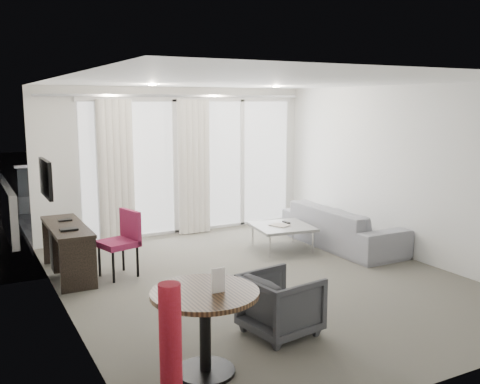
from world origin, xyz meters
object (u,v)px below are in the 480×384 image
round_table (205,332)px  sofa (342,226)px  desk_chair (118,244)px  red_lamp (171,370)px  coffee_table (282,238)px  rattan_chair_a (196,198)px  desk (68,251)px  tub_armchair (281,304)px  rattan_chair_b (224,184)px

round_table → sofa: round_table is taller
desk_chair → red_lamp: (-0.68, -3.83, 0.15)m
desk_chair → red_lamp: bearing=-115.3°
coffee_table → rattan_chair_a: 2.72m
desk → desk_chair: 0.70m
red_lamp → sofa: (4.35, 3.65, -0.26)m
desk → tub_armchair: size_ratio=2.16×
desk → rattan_chair_b: size_ratio=1.70×
desk → sofa: 4.30m
coffee_table → red_lamp: bearing=-130.6°
rattan_chair_a → sofa: bearing=-47.6°
rattan_chair_b → tub_armchair: bearing=-135.8°
desk → red_lamp: 4.20m
desk_chair → rattan_chair_a: size_ratio=1.04×
tub_armchair → sofa: sofa is taller
desk_chair → rattan_chair_b: size_ratio=1.02×
red_lamp → rattan_chair_a: red_lamp is taller
rattan_chair_a → red_lamp: bearing=-96.2°
round_table → rattan_chair_b: 7.99m
round_table → desk_chair: bearing=89.2°
red_lamp → rattan_chair_a: (3.02, 6.61, -0.16)m
desk → round_table: round_table is taller
rattan_chair_b → red_lamp: bearing=-142.6°
desk → coffee_table: 3.29m
round_table → red_lamp: size_ratio=0.79×
coffee_table → sofa: sofa is taller
sofa → rattan_chair_b: 4.33m
round_table → rattan_chair_b: (3.68, 7.10, 0.07)m
tub_armchair → rattan_chair_b: size_ratio=0.79×
round_table → rattan_chair_a: (2.38, 5.73, 0.06)m
round_table → rattan_chair_a: rattan_chair_a is taller
tub_armchair → sofa: 3.60m
red_lamp → tub_armchair: 2.10m
tub_armchair → rattan_chair_a: 5.53m
desk_chair → rattan_chair_a: 3.64m
rattan_chair_b → desk_chair: bearing=-155.4°
desk → round_table: bearing=-80.5°
round_table → tub_armchair: (1.01, 0.38, -0.06)m
round_table → red_lamp: (-0.64, -0.88, 0.22)m
red_lamp → coffee_table: size_ratio=1.35×
red_lamp → coffee_table: 5.18m
sofa → rattan_chair_b: (-0.03, 4.33, 0.11)m
desk_chair → sofa: 3.67m
tub_armchair → coffee_table: size_ratio=0.79×
tub_armchair → rattan_chair_b: 7.23m
coffee_table → rattan_chair_a: size_ratio=1.02×
rattan_chair_a → desk: bearing=-122.1°
desk → desk_chair: bearing=-31.2°
tub_armchair → rattan_chair_b: (2.66, 6.72, 0.13)m
round_table → sofa: 4.63m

